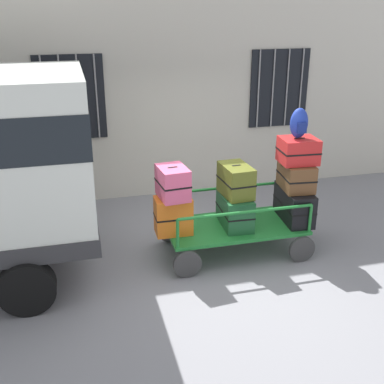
% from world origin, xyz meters
% --- Properties ---
extents(ground_plane, '(40.00, 40.00, 0.00)m').
position_xyz_m(ground_plane, '(0.00, 0.00, 0.00)').
color(ground_plane, gray).
extents(building_wall, '(12.00, 0.38, 5.00)m').
position_xyz_m(building_wall, '(0.00, 2.74, 2.50)').
color(building_wall, beige).
rests_on(building_wall, ground).
extents(luggage_cart, '(2.14, 1.14, 0.45)m').
position_xyz_m(luggage_cart, '(0.42, -0.03, 0.37)').
color(luggage_cart, '#1E722D').
rests_on(luggage_cart, ground).
extents(cart_railing, '(2.02, 1.01, 0.44)m').
position_xyz_m(cart_railing, '(0.42, -0.03, 0.81)').
color(cart_railing, '#1E722D').
rests_on(cart_railing, luggage_cart).
extents(suitcase_left_bottom, '(0.54, 0.36, 0.55)m').
position_xyz_m(suitcase_left_bottom, '(-0.53, -0.06, 0.73)').
color(suitcase_left_bottom, orange).
rests_on(suitcase_left_bottom, luggage_cart).
extents(suitcase_left_middle, '(0.44, 0.57, 0.46)m').
position_xyz_m(suitcase_left_middle, '(-0.53, -0.06, 1.23)').
color(suitcase_left_middle, '#CC4C72').
rests_on(suitcase_left_middle, suitcase_left_bottom).
extents(suitcase_midleft_bottom, '(0.44, 0.76, 0.48)m').
position_xyz_m(suitcase_midleft_bottom, '(0.42, -0.02, 0.69)').
color(suitcase_midleft_bottom, '#194C28').
rests_on(suitcase_midleft_bottom, luggage_cart).
extents(suitcase_midleft_middle, '(0.42, 0.64, 0.47)m').
position_xyz_m(suitcase_midleft_middle, '(0.42, -0.02, 1.16)').
color(suitcase_midleft_middle, '#4C5119').
rests_on(suitcase_midleft_middle, suitcase_midleft_bottom).
extents(suitcase_center_bottom, '(0.45, 0.88, 0.51)m').
position_xyz_m(suitcase_center_bottom, '(1.37, -0.06, 0.70)').
color(suitcase_center_bottom, black).
rests_on(suitcase_center_bottom, luggage_cart).
extents(suitcase_center_middle, '(0.49, 0.66, 0.41)m').
position_xyz_m(suitcase_center_middle, '(1.37, -0.05, 1.16)').
color(suitcase_center_middle, brown).
rests_on(suitcase_center_middle, suitcase_center_bottom).
extents(suitcase_center_top, '(0.57, 0.51, 0.38)m').
position_xyz_m(suitcase_center_top, '(1.37, -0.04, 1.55)').
color(suitcase_center_top, '#B21E1E').
rests_on(suitcase_center_top, suitcase_center_middle).
extents(backpack, '(0.27, 0.22, 0.44)m').
position_xyz_m(backpack, '(1.34, -0.05, 1.96)').
color(backpack, navy).
rests_on(backpack, suitcase_center_top).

